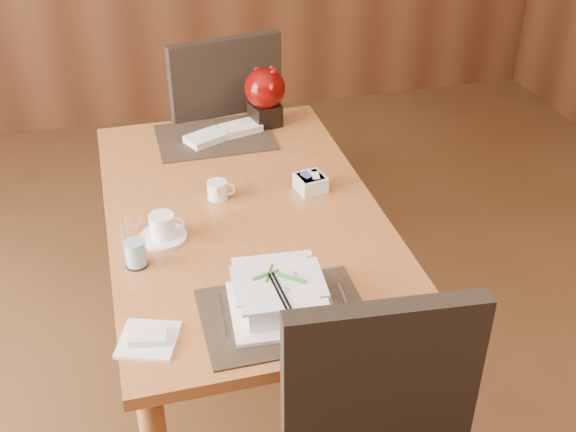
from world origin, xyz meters
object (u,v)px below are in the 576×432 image
object	(u,v)px
water_glass	(134,244)
sugar_caddy	(311,183)
coffee_cup	(163,228)
berry_decor	(265,93)
creamer_jug	(217,190)
soup_setting	(279,296)
dining_table	(244,234)
far_chair	(219,131)
bread_plate	(148,340)

from	to	relation	value
water_glass	sugar_caddy	xyz separation A→B (m)	(0.62, 0.29, -0.05)
coffee_cup	berry_decor	bearing A→B (deg)	54.89
creamer_jug	sugar_caddy	size ratio (longest dim) A/B	0.94
soup_setting	creamer_jug	size ratio (longest dim) A/B	3.20
sugar_caddy	dining_table	bearing A→B (deg)	-164.77
water_glass	berry_decor	xyz separation A→B (m)	(0.59, 0.83, 0.06)
creamer_jug	far_chair	bearing A→B (deg)	92.36
dining_table	far_chair	world-z (taller)	far_chair
dining_table	berry_decor	xyz separation A→B (m)	(0.22, 0.62, 0.23)
far_chair	coffee_cup	bearing A→B (deg)	60.69
dining_table	berry_decor	world-z (taller)	berry_decor
water_glass	coffee_cup	bearing A→B (deg)	53.15
water_glass	bread_plate	distance (m)	0.35
creamer_jug	bread_plate	size ratio (longest dim) A/B	0.60
berry_decor	far_chair	distance (m)	0.43
sugar_caddy	berry_decor	distance (m)	0.56
creamer_jug	sugar_caddy	xyz separation A→B (m)	(0.32, -0.03, -0.00)
dining_table	coffee_cup	world-z (taller)	coffee_cup
dining_table	creamer_jug	bearing A→B (deg)	124.85
creamer_jug	sugar_caddy	distance (m)	0.32
soup_setting	far_chair	bearing A→B (deg)	91.17
soup_setting	dining_table	bearing A→B (deg)	93.22
far_chair	dining_table	bearing A→B (deg)	75.55
soup_setting	water_glass	world-z (taller)	water_glass
coffee_cup	bread_plate	bearing A→B (deg)	-101.30
water_glass	far_chair	distance (m)	1.22
dining_table	sugar_caddy	distance (m)	0.29
sugar_caddy	bread_plate	size ratio (longest dim) A/B	0.64
soup_setting	far_chair	size ratio (longest dim) A/B	0.26
dining_table	soup_setting	bearing A→B (deg)	-91.21
soup_setting	creamer_jug	bearing A→B (deg)	99.68
sugar_caddy	berry_decor	size ratio (longest dim) A/B	0.39
creamer_jug	dining_table	bearing A→B (deg)	-42.92
dining_table	berry_decor	bearing A→B (deg)	70.23
sugar_caddy	far_chair	size ratio (longest dim) A/B	0.09
creamer_jug	sugar_caddy	bearing A→B (deg)	6.97
coffee_cup	far_chair	distance (m)	1.06
dining_table	water_glass	distance (m)	0.46
soup_setting	bread_plate	xyz separation A→B (m)	(-0.36, -0.03, -0.05)
soup_setting	berry_decor	world-z (taller)	berry_decor
soup_setting	far_chair	distance (m)	1.44
sugar_caddy	water_glass	bearing A→B (deg)	-155.35
dining_table	far_chair	xyz separation A→B (m)	(0.07, 0.90, -0.05)
dining_table	coffee_cup	xyz separation A→B (m)	(-0.28, -0.09, 0.13)
coffee_cup	sugar_caddy	size ratio (longest dim) A/B	1.58
bread_plate	far_chair	bearing A→B (deg)	73.18
dining_table	bread_plate	bearing A→B (deg)	-123.54
coffee_cup	water_glass	size ratio (longest dim) A/B	0.95
dining_table	far_chair	size ratio (longest dim) A/B	1.40
soup_setting	coffee_cup	bearing A→B (deg)	125.83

